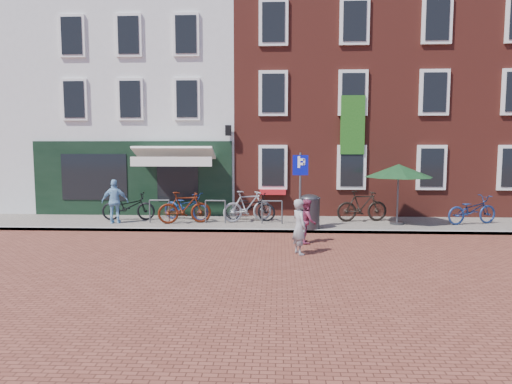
{
  "coord_description": "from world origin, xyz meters",
  "views": [
    {
      "loc": [
        0.75,
        -14.93,
        2.87
      ],
      "look_at": [
        -0.01,
        0.09,
        1.33
      ],
      "focal_mm": 32.61,
      "sensor_mm": 36.0,
      "label": 1
    }
  ],
  "objects_px": {
    "cafe_person": "(115,201)",
    "bicycle_4": "(250,207)",
    "woman": "(299,227)",
    "bicycle_6": "(472,210)",
    "litter_bin": "(310,210)",
    "parking_sign": "(300,178)",
    "boy": "(307,221)",
    "parasol": "(399,168)",
    "bicycle_1": "(185,208)",
    "bicycle_0": "(128,206)",
    "bicycle_5": "(362,206)",
    "bicycle_2": "(186,206)",
    "bicycle_3": "(248,206)"
  },
  "relations": [
    {
      "from": "woman",
      "to": "bicycle_6",
      "type": "relative_size",
      "value": 0.76
    },
    {
      "from": "woman",
      "to": "boy",
      "type": "bearing_deg",
      "value": -35.57
    },
    {
      "from": "bicycle_3",
      "to": "boy",
      "type": "bearing_deg",
      "value": -172.8
    },
    {
      "from": "boy",
      "to": "bicycle_4",
      "type": "relative_size",
      "value": 0.67
    },
    {
      "from": "bicycle_2",
      "to": "bicycle_6",
      "type": "xyz_separation_m",
      "value": [
        10.12,
        -0.41,
        0.0
      ]
    },
    {
      "from": "bicycle_2",
      "to": "bicycle_3",
      "type": "height_order",
      "value": "bicycle_3"
    },
    {
      "from": "cafe_person",
      "to": "bicycle_6",
      "type": "relative_size",
      "value": 0.81
    },
    {
      "from": "bicycle_0",
      "to": "parking_sign",
      "type": "bearing_deg",
      "value": -108.32
    },
    {
      "from": "bicycle_4",
      "to": "bicycle_6",
      "type": "relative_size",
      "value": 1.0
    },
    {
      "from": "parking_sign",
      "to": "boy",
      "type": "bearing_deg",
      "value": -85.66
    },
    {
      "from": "litter_bin",
      "to": "bicycle_4",
      "type": "height_order",
      "value": "litter_bin"
    },
    {
      "from": "parasol",
      "to": "bicycle_6",
      "type": "bearing_deg",
      "value": 2.84
    },
    {
      "from": "litter_bin",
      "to": "parking_sign",
      "type": "relative_size",
      "value": 0.49
    },
    {
      "from": "parasol",
      "to": "bicycle_0",
      "type": "height_order",
      "value": "parasol"
    },
    {
      "from": "boy",
      "to": "bicycle_6",
      "type": "distance_m",
      "value": 6.57
    },
    {
      "from": "bicycle_0",
      "to": "bicycle_1",
      "type": "xyz_separation_m",
      "value": [
        2.21,
        -0.6,
        0.06
      ]
    },
    {
      "from": "woman",
      "to": "bicycle_1",
      "type": "height_order",
      "value": "woman"
    },
    {
      "from": "boy",
      "to": "bicycle_5",
      "type": "bearing_deg",
      "value": -36.89
    },
    {
      "from": "woman",
      "to": "bicycle_2",
      "type": "xyz_separation_m",
      "value": [
        -3.95,
        4.76,
        -0.12
      ]
    },
    {
      "from": "litter_bin",
      "to": "woman",
      "type": "bearing_deg",
      "value": -98.41
    },
    {
      "from": "litter_bin",
      "to": "bicycle_1",
      "type": "distance_m",
      "value": 4.4
    },
    {
      "from": "bicycle_1",
      "to": "bicycle_6",
      "type": "distance_m",
      "value": 10.03
    },
    {
      "from": "bicycle_4",
      "to": "bicycle_2",
      "type": "bearing_deg",
      "value": 102.72
    },
    {
      "from": "woman",
      "to": "bicycle_0",
      "type": "distance_m",
      "value": 7.62
    },
    {
      "from": "parking_sign",
      "to": "bicycle_6",
      "type": "bearing_deg",
      "value": 11.17
    },
    {
      "from": "parasol",
      "to": "cafe_person",
      "type": "distance_m",
      "value": 9.96
    },
    {
      "from": "bicycle_4",
      "to": "boy",
      "type": "bearing_deg",
      "value": -137.45
    },
    {
      "from": "parking_sign",
      "to": "boy",
      "type": "xyz_separation_m",
      "value": [
        0.13,
        -1.73,
        -1.14
      ]
    },
    {
      "from": "parking_sign",
      "to": "parasol",
      "type": "relative_size",
      "value": 1.07
    },
    {
      "from": "boy",
      "to": "cafe_person",
      "type": "distance_m",
      "value": 7.05
    },
    {
      "from": "bicycle_1",
      "to": "bicycle_2",
      "type": "xyz_separation_m",
      "value": [
        -0.1,
        0.74,
        -0.06
      ]
    },
    {
      "from": "parking_sign",
      "to": "bicycle_0",
      "type": "height_order",
      "value": "parking_sign"
    },
    {
      "from": "bicycle_5",
      "to": "bicycle_6",
      "type": "distance_m",
      "value": 3.74
    },
    {
      "from": "parasol",
      "to": "bicycle_3",
      "type": "distance_m",
      "value": 5.43
    },
    {
      "from": "bicycle_5",
      "to": "litter_bin",
      "type": "bearing_deg",
      "value": 116.6
    },
    {
      "from": "parking_sign",
      "to": "boy",
      "type": "relative_size",
      "value": 1.94
    },
    {
      "from": "parasol",
      "to": "bicycle_6",
      "type": "distance_m",
      "value": 2.97
    },
    {
      "from": "litter_bin",
      "to": "bicycle_0",
      "type": "xyz_separation_m",
      "value": [
        -6.53,
        1.4,
        -0.12
      ]
    },
    {
      "from": "boy",
      "to": "bicycle_0",
      "type": "height_order",
      "value": "boy"
    },
    {
      "from": "cafe_person",
      "to": "bicycle_1",
      "type": "bearing_deg",
      "value": 173.76
    },
    {
      "from": "parking_sign",
      "to": "cafe_person",
      "type": "distance_m",
      "value": 6.57
    },
    {
      "from": "bicycle_6",
      "to": "bicycle_5",
      "type": "bearing_deg",
      "value": 66.02
    },
    {
      "from": "litter_bin",
      "to": "parking_sign",
      "type": "bearing_deg",
      "value": -169.35
    },
    {
      "from": "litter_bin",
      "to": "bicycle_1",
      "type": "height_order",
      "value": "litter_bin"
    },
    {
      "from": "parking_sign",
      "to": "bicycle_5",
      "type": "height_order",
      "value": "parking_sign"
    },
    {
      "from": "woman",
      "to": "bicycle_2",
      "type": "relative_size",
      "value": 0.76
    },
    {
      "from": "cafe_person",
      "to": "bicycle_4",
      "type": "height_order",
      "value": "cafe_person"
    },
    {
      "from": "bicycle_1",
      "to": "litter_bin",
      "type": "bearing_deg",
      "value": -116.14
    },
    {
      "from": "parking_sign",
      "to": "bicycle_5",
      "type": "bearing_deg",
      "value": 34.55
    },
    {
      "from": "bicycle_0",
      "to": "bicycle_5",
      "type": "xyz_separation_m",
      "value": [
        8.51,
        0.13,
        0.06
      ]
    }
  ]
}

